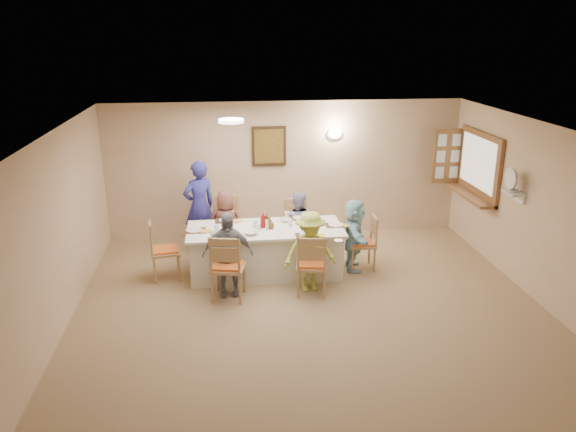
{
  "coord_description": "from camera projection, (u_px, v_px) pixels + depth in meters",
  "views": [
    {
      "loc": [
        -1.14,
        -6.5,
        3.69
      ],
      "look_at": [
        -0.2,
        1.4,
        1.05
      ],
      "focal_mm": 35.0,
      "sensor_mm": 36.0,
      "label": 1
    }
  ],
  "objects": [
    {
      "name": "chair_back_right",
      "position": [
        296.0,
        227.0,
        9.65
      ],
      "size": [
        0.46,
        0.46,
        0.93
      ],
      "primitive_type": null,
      "rotation": [
        0.0,
        0.0,
        -0.04
      ],
      "color": "tan",
      "rests_on": "ground"
    },
    {
      "name": "placemat_le",
      "position": [
        194.0,
        231.0,
        8.61
      ],
      "size": [
        0.37,
        0.27,
        0.01
      ],
      "primitive_type": "cube",
      "color": "#472B19",
      "rests_on": "dining_table"
    },
    {
      "name": "napkin_le",
      "position": [
        206.0,
        231.0,
        8.58
      ],
      "size": [
        0.15,
        0.15,
        0.01
      ],
      "primitive_type": "cube",
      "color": "yellow",
      "rests_on": "dining_table"
    },
    {
      "name": "room_walls",
      "position": [
        317.0,
        215.0,
        6.94
      ],
      "size": [
        7.0,
        7.0,
        7.0
      ],
      "color": "tan",
      "rests_on": "ground"
    },
    {
      "name": "plate_re",
      "position": [
        336.0,
        224.0,
        8.85
      ],
      "size": [
        0.24,
        0.24,
        0.01
      ],
      "primitive_type": "cylinder",
      "color": "white",
      "rests_on": "dining_table"
    },
    {
      "name": "ceiling_light",
      "position": [
        231.0,
        121.0,
        7.94
      ],
      "size": [
        0.36,
        0.36,
        0.05
      ],
      "primitive_type": "cylinder",
      "color": "white",
      "rests_on": "room_walls"
    },
    {
      "name": "desk_fan",
      "position": [
        513.0,
        183.0,
        8.27
      ],
      "size": [
        0.3,
        0.3,
        0.28
      ],
      "primitive_type": null,
      "color": "#A5A5A8",
      "rests_on": "fan_shelf"
    },
    {
      "name": "teacup_a",
      "position": [
        214.0,
        234.0,
        8.33
      ],
      "size": [
        0.14,
        0.14,
        0.09
      ],
      "primitive_type": "imported",
      "rotation": [
        0.0,
        0.0,
        0.09
      ],
      "color": "white",
      "rests_on": "dining_table"
    },
    {
      "name": "napkin_re",
      "position": [
        348.0,
        225.0,
        8.83
      ],
      "size": [
        0.15,
        0.15,
        0.01
      ],
      "primitive_type": "cube",
      "color": "yellow",
      "rests_on": "dining_table"
    },
    {
      "name": "chair_left_end",
      "position": [
        165.0,
        250.0,
        8.65
      ],
      "size": [
        0.51,
        0.51,
        0.94
      ],
      "primitive_type": null,
      "rotation": [
        0.0,
        0.0,
        1.7
      ],
      "color": "tan",
      "rests_on": "ground"
    },
    {
      "name": "diner_right_end",
      "position": [
        354.0,
        235.0,
        8.95
      ],
      "size": [
        1.18,
        0.63,
        1.18
      ],
      "primitive_type": "imported",
      "rotation": [
        0.0,
        0.0,
        1.44
      ],
      "color": "#A2DAE9",
      "rests_on": "ground"
    },
    {
      "name": "condiment_brown",
      "position": [
        267.0,
        220.0,
        8.74
      ],
      "size": [
        0.16,
        0.17,
        0.23
      ],
      "primitive_type": "imported",
      "rotation": [
        0.0,
        0.0,
        -0.32
      ],
      "color": "#573B17",
      "rests_on": "dining_table"
    },
    {
      "name": "napkin_fr",
      "position": [
        320.0,
        236.0,
        8.37
      ],
      "size": [
        0.13,
        0.13,
        0.01
      ],
      "primitive_type": "cube",
      "color": "yellow",
      "rests_on": "dining_table"
    },
    {
      "name": "bowl_b",
      "position": [
        286.0,
        220.0,
        9.03
      ],
      "size": [
        0.29,
        0.29,
        0.05
      ],
      "primitive_type": "imported",
      "rotation": [
        0.0,
        0.0,
        -0.35
      ],
      "color": "white",
      "rests_on": "dining_table"
    },
    {
      "name": "fan_shelf",
      "position": [
        513.0,
        193.0,
        8.32
      ],
      "size": [
        0.22,
        0.36,
        0.03
      ],
      "primitive_type": "cube",
      "color": "white",
      "rests_on": "room_walls"
    },
    {
      "name": "ground",
      "position": [
        316.0,
        324.0,
        7.42
      ],
      "size": [
        7.0,
        7.0,
        0.0
      ],
      "primitive_type": "plane",
      "color": "#876F53"
    },
    {
      "name": "hatch_sill",
      "position": [
        469.0,
        195.0,
        9.72
      ],
      "size": [
        0.3,
        1.5,
        0.05
      ],
      "primitive_type": "cube",
      "color": "brown",
      "rests_on": "room_walls"
    },
    {
      "name": "shutter_door",
      "position": [
        447.0,
        156.0,
        10.25
      ],
      "size": [
        0.55,
        0.04,
        1.0
      ],
      "primitive_type": "cube",
      "color": "brown",
      "rests_on": "room_walls"
    },
    {
      "name": "bowl_a",
      "position": [
        251.0,
        233.0,
        8.46
      ],
      "size": [
        0.31,
        0.31,
        0.05
      ],
      "primitive_type": "imported",
      "rotation": [
        0.0,
        0.0,
        0.23
      ],
      "color": "white",
      "rests_on": "dining_table"
    },
    {
      "name": "diner_back_left",
      "position": [
        226.0,
        225.0,
        9.36
      ],
      "size": [
        0.65,
        0.48,
        1.2
      ],
      "primitive_type": "imported",
      "rotation": [
        0.0,
        0.0,
        3.06
      ],
      "color": "brown",
      "rests_on": "ground"
    },
    {
      "name": "chair_front_right",
      "position": [
        311.0,
        263.0,
        8.14
      ],
      "size": [
        0.51,
        0.51,
        0.94
      ],
      "primitive_type": null,
      "rotation": [
        0.0,
        0.0,
        2.99
      ],
      "color": "tan",
      "rests_on": "ground"
    },
    {
      "name": "plate_br",
      "position": [
        300.0,
        217.0,
        9.19
      ],
      "size": [
        0.23,
        0.23,
        0.01
      ],
      "primitive_type": "cylinder",
      "color": "white",
      "rests_on": "dining_table"
    },
    {
      "name": "condiment_ketchup",
      "position": [
        263.0,
        220.0,
        8.73
      ],
      "size": [
        0.12,
        0.12,
        0.25
      ],
      "primitive_type": "imported",
      "rotation": [
        0.0,
        0.0,
        -0.14
      ],
      "color": "#A50E15",
      "rests_on": "dining_table"
    },
    {
      "name": "placemat_bl",
      "position": [
        226.0,
        221.0,
        9.06
      ],
      "size": [
        0.36,
        0.26,
        0.01
      ],
      "primitive_type": "cube",
      "color": "#472B19",
      "rests_on": "dining_table"
    },
    {
      "name": "caregiver",
      "position": [
        199.0,
        206.0,
        9.68
      ],
      "size": [
        0.91,
        0.87,
        1.6
      ],
      "primitive_type": "imported",
      "rotation": [
        0.0,
        0.0,
        3.64
      ],
      "color": "#2F2F95",
      "rests_on": "ground"
    },
    {
      "name": "plate_bl",
      "position": [
        226.0,
        220.0,
        9.06
      ],
      "size": [
        0.24,
        0.24,
        0.01
      ],
      "primitive_type": "cylinder",
      "color": "white",
      "rests_on": "dining_table"
    },
    {
      "name": "diner_front_left",
      "position": [
        228.0,
        254.0,
        8.07
      ],
      "size": [
        0.76,
        0.35,
        1.26
      ],
      "primitive_type": "imported",
      "rotation": [
        0.0,
        0.0,
        0.03
      ],
      "color": "gray",
      "rests_on": "ground"
    },
    {
      "name": "dining_table",
      "position": [
        266.0,
        251.0,
        8.85
      ],
      "size": [
        2.42,
        1.02,
        0.76
      ],
      "primitive_type": "cube",
      "color": "silver",
      "rests_on": "ground"
    },
    {
      "name": "napkin_fl",
      "position": [
        239.0,
        239.0,
        8.24
      ],
      "size": [
        0.14,
        0.14,
        0.01
      ],
      "primitive_type": "cube",
      "color": "yellow",
      "rests_on": "dining_table"
    },
    {
      "name": "placemat_re",
      "position": [
        336.0,
        225.0,
        8.86
      ],
      "size": [
        0.33,
        0.25,
        0.01
      ],
      "primitive_type": "cube",
      "color": "#472B19",
      "rests_on": "dining_table"
    },
    {
      "name": "wall_picture",
      "position": [
        269.0,
        146.0,
        10.11
      ],
      "size": [
        0.62,
        0.05,
        0.72
      ],
      "color": "#352212",
      "rests_on": "room_walls"
    },
    {
      "name": "napkin_br",
      "position": [
        311.0,
        218.0,
        9.17
      ],
      "size": [
        0.13,
        0.13,
        0.01
      ],
      "primitive_type": "cube",
      "color": "yellow",
      "rests_on": "dining_table"
    },
    {
      "name": "plate_le",
      "position": [
        194.0,
        230.0,
        8.6
      ],
      "size": [
        0.25,
        0.25,
        0.02
      ],
      "primitive_type": "cylinder",
      "color": "white",
      "rests_on": "dining_table"
    },
    {
      "name": "diner_back_right",
      "position": [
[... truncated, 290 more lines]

